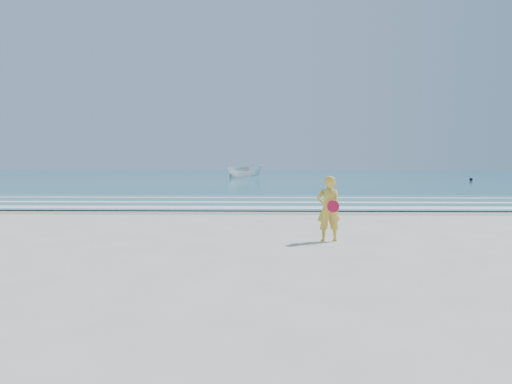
{
  "coord_description": "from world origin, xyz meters",
  "views": [
    {
      "loc": [
        0.32,
        -9.46,
        1.71
      ],
      "look_at": [
        -0.08,
        4.0,
        1.0
      ],
      "focal_mm": 35.0,
      "sensor_mm": 36.0,
      "label": 1
    }
  ],
  "objects": [
    {
      "name": "buoy",
      "position": [
        22.26,
        45.8,
        0.23
      ],
      "size": [
        0.38,
        0.38,
        0.38
      ],
      "primitive_type": "sphere",
      "color": "black",
      "rests_on": "ocean"
    },
    {
      "name": "ocean",
      "position": [
        0.0,
        105.0,
        0.02
      ],
      "size": [
        400.0,
        190.0,
        0.04
      ],
      "primitive_type": "cube",
      "color": "#19727F",
      "rests_on": "ground"
    },
    {
      "name": "foam_far",
      "position": [
        0.0,
        16.5,
        0.05
      ],
      "size": [
        400.0,
        0.6,
        0.01
      ],
      "primitive_type": "cube",
      "color": "white",
      "rests_on": "shallow"
    },
    {
      "name": "foam_near",
      "position": [
        0.0,
        10.3,
        0.05
      ],
      "size": [
        400.0,
        1.4,
        0.01
      ],
      "primitive_type": "cube",
      "color": "white",
      "rests_on": "shallow"
    },
    {
      "name": "boat",
      "position": [
        -3.3,
        59.72,
        1.0
      ],
      "size": [
        5.26,
        2.99,
        1.91
      ],
      "primitive_type": "imported",
      "rotation": [
        0.0,
        0.0,
        1.81
      ],
      "color": "white",
      "rests_on": "ocean"
    },
    {
      "name": "woman",
      "position": [
        1.63,
        1.83,
        0.74
      ],
      "size": [
        0.58,
        0.43,
        1.48
      ],
      "color": "gold",
      "rests_on": "ground"
    },
    {
      "name": "wet_sand",
      "position": [
        0.0,
        9.0,
        0.0
      ],
      "size": [
        400.0,
        2.4,
        0.0
      ],
      "primitive_type": "cube",
      "color": "#B2A893",
      "rests_on": "ground"
    },
    {
      "name": "foam_mid",
      "position": [
        0.0,
        13.2,
        0.05
      ],
      "size": [
        400.0,
        0.9,
        0.01
      ],
      "primitive_type": "cube",
      "color": "white",
      "rests_on": "shallow"
    },
    {
      "name": "shallow",
      "position": [
        0.0,
        14.0,
        0.04
      ],
      "size": [
        400.0,
        10.0,
        0.01
      ],
      "primitive_type": "cube",
      "color": "#59B7AD",
      "rests_on": "ocean"
    },
    {
      "name": "ground",
      "position": [
        0.0,
        0.0,
        0.0
      ],
      "size": [
        400.0,
        400.0,
        0.0
      ],
      "primitive_type": "plane",
      "color": "silver",
      "rests_on": "ground"
    }
  ]
}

